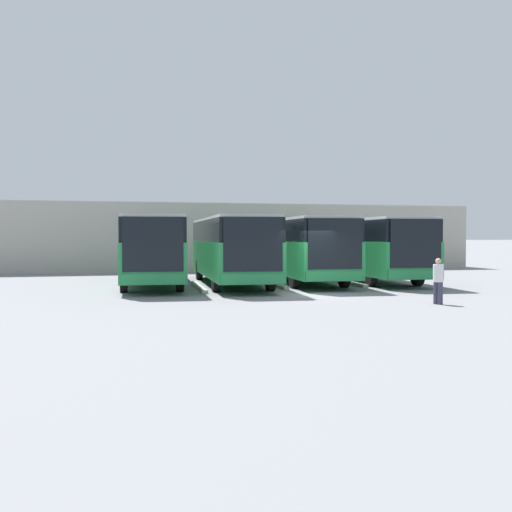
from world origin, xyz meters
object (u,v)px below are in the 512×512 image
at_px(bus_0, 366,246).
at_px(pedestrian, 438,280).
at_px(bus_2, 231,247).
at_px(bus_1, 299,247).
at_px(bus_3, 150,247).

relative_size(bus_0, pedestrian, 7.99).
bearing_deg(bus_2, bus_0, -167.98).
relative_size(bus_1, bus_3, 1.00).
xyz_separation_m(bus_1, bus_2, (3.64, 0.85, 0.00)).
height_order(bus_2, bus_3, same).
bearing_deg(pedestrian, bus_1, 171.32).
relative_size(bus_2, bus_3, 1.00).
xyz_separation_m(bus_0, bus_1, (3.64, 0.07, 0.00)).
xyz_separation_m(bus_2, pedestrian, (-4.80, 10.17, -0.92)).
height_order(bus_0, bus_1, same).
bearing_deg(bus_2, bus_1, -162.00).
xyz_separation_m(bus_1, bus_3, (7.29, 0.03, 0.00)).
bearing_deg(bus_0, pedestrian, 82.21).
relative_size(bus_2, pedestrian, 7.99).
relative_size(bus_0, bus_2, 1.00).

